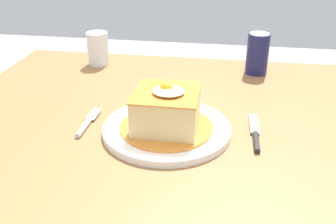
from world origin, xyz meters
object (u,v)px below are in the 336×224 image
knife (256,136)px  fork (87,123)px  main_plate (167,128)px  drinking_glass (98,51)px  soda_can (258,54)px

knife → fork: bearing=-179.9°
fork → main_plate: bearing=0.1°
main_plate → fork: (-0.19, -0.00, -0.00)m
knife → drinking_glass: (-0.48, 0.40, 0.04)m
knife → soda_can: soda_can is taller
fork → soda_can: soda_can is taller
drinking_glass → fork: bearing=-75.9°
fork → drinking_glass: size_ratio=1.34×
soda_can → drinking_glass: bearing=179.9°
fork → soda_can: 0.57m
soda_can → drinking_glass: soda_can is taller
main_plate → knife: 0.20m
fork → knife: (0.38, 0.00, 0.00)m
fork → drinking_glass: bearing=104.1°
main_plate → soda_can: soda_can is taller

